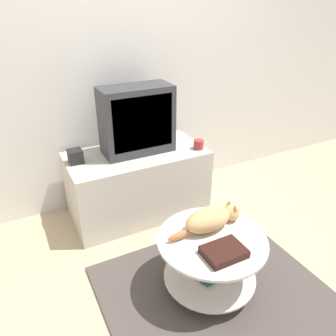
{
  "coord_description": "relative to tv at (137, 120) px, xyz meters",
  "views": [
    {
      "loc": [
        -0.98,
        -1.22,
        1.75
      ],
      "look_at": [
        -0.02,
        0.67,
        0.65
      ],
      "focal_mm": 35.0,
      "sensor_mm": 36.0,
      "label": 1
    }
  ],
  "objects": [
    {
      "name": "rug",
      "position": [
        0.05,
        -1.17,
        -0.86
      ],
      "size": [
        1.42,
        1.26,
        0.02
      ],
      "color": "#4C423D",
      "rests_on": "ground_plane"
    },
    {
      "name": "coffee_table",
      "position": [
        0.04,
        -1.09,
        -0.6
      ],
      "size": [
        0.69,
        0.69,
        0.41
      ],
      "color": "#B2B2B7",
      "rests_on": "rug"
    },
    {
      "name": "cat",
      "position": [
        0.09,
        -0.99,
        -0.37
      ],
      "size": [
        0.55,
        0.2,
        0.15
      ],
      "rotation": [
        0.0,
        0.0,
        0.06
      ],
      "color": "tan",
      "rests_on": "coffee_table"
    },
    {
      "name": "tv",
      "position": [
        0.0,
        0.0,
        0.0
      ],
      "size": [
        0.58,
        0.28,
        0.55
      ],
      "color": "#333338",
      "rests_on": "tv_stand"
    },
    {
      "name": "ground_plane",
      "position": [
        0.05,
        -1.17,
        -0.87
      ],
      "size": [
        12.0,
        12.0,
        0.0
      ],
      "primitive_type": "plane",
      "color": "tan"
    },
    {
      "name": "mug",
      "position": [
        0.49,
        -0.19,
        -0.24
      ],
      "size": [
        0.09,
        0.09,
        0.08
      ],
      "color": "#99332D",
      "rests_on": "tv_stand"
    },
    {
      "name": "wall_back",
      "position": [
        0.05,
        0.36,
        0.43
      ],
      "size": [
        8.0,
        0.05,
        2.6
      ],
      "color": "silver",
      "rests_on": "ground_plane"
    },
    {
      "name": "dvd_box",
      "position": [
        0.02,
        -1.24,
        -0.42
      ],
      "size": [
        0.24,
        0.18,
        0.05
      ],
      "color": "black",
      "rests_on": "coffee_table"
    },
    {
      "name": "speaker",
      "position": [
        -0.52,
        0.02,
        -0.22
      ],
      "size": [
        0.11,
        0.11,
        0.11
      ],
      "color": "black",
      "rests_on": "tv_stand"
    },
    {
      "name": "tv_stand",
      "position": [
        -0.03,
        -0.02,
        -0.57
      ],
      "size": [
        1.17,
        0.6,
        0.59
      ],
      "color": "beige",
      "rests_on": "ground_plane"
    }
  ]
}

